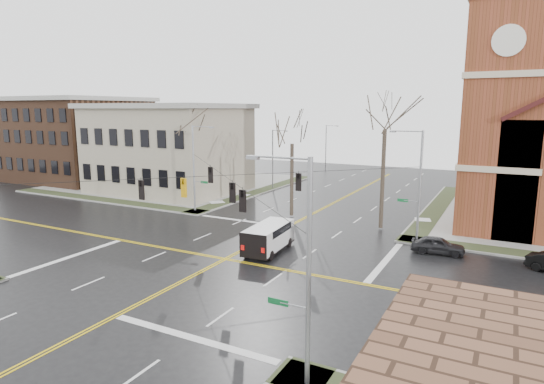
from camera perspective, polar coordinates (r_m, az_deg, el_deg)
The scene contains 17 objects.
ground at distance 33.81m, azimuth -5.87°, elevation -8.37°, with size 120.00×120.00×0.00m, color black.
sidewalks at distance 33.79m, azimuth -5.87°, elevation -8.24°, with size 80.00×80.00×0.17m.
road_markings at distance 33.81m, azimuth -5.87°, elevation -8.36°, with size 100.00×100.00×0.01m.
civic_building_a at distance 61.55m, azimuth -12.78°, elevation 5.15°, with size 18.00×14.00×11.00m, color tan.
civic_building_b at distance 77.26m, azimuth -23.24°, elevation 5.96°, with size 18.00×16.00×12.00m, color brown.
signal_pole_ne at distance 39.08m, azimuth 17.82°, elevation 1.22°, with size 2.75×0.22×9.00m.
signal_pole_nw at distance 48.34m, azimuth -9.63°, elevation 3.24°, with size 2.75×0.22×9.00m.
signal_pole_se at distance 17.46m, azimuth 4.09°, elevation -9.35°, with size 2.75×0.22×9.00m.
span_wires at distance 32.36m, azimuth -6.07°, elevation 2.09°, with size 23.02×23.02×0.03m.
traffic_signals at distance 31.94m, azimuth -6.71°, elevation 0.60°, with size 8.21×8.26×1.30m.
streetlight_north_a at distance 61.91m, azimuth 0.20°, elevation 4.48°, with size 2.30×0.20×8.00m.
streetlight_north_b at distance 80.10m, azimuth 6.88°, elevation 5.75°, with size 2.30×0.20×8.00m.
cargo_van at distance 35.10m, azimuth -0.28°, elevation -5.47°, with size 2.55×5.70×2.11m.
parked_car_a at distance 36.88m, azimuth 20.09°, elevation -6.28°, with size 1.56×3.89×1.33m, color black.
tree_nw_far at distance 51.37m, azimuth -10.21°, elevation 7.67°, with size 4.00×4.00×11.81m.
tree_nw_near at distance 45.29m, azimuth 2.54°, elevation 6.68°, with size 4.00×4.00×10.93m.
tree_ne at distance 41.49m, azimuth 14.01°, elevation 8.39°, with size 4.00×4.00×13.31m.
Camera 1 is at (17.88, -26.57, 10.84)m, focal length 30.00 mm.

